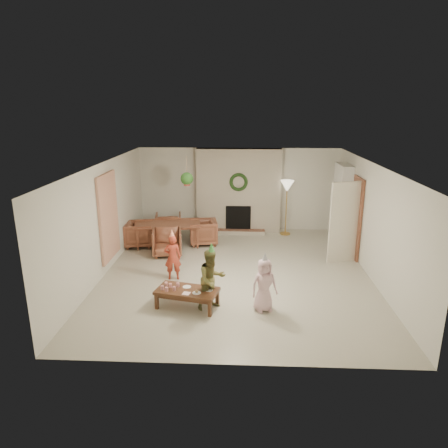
# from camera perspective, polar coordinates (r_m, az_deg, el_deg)

# --- Properties ---
(floor) EXTENTS (7.00, 7.00, 0.00)m
(floor) POSITION_cam_1_polar(r_m,az_deg,el_deg) (9.55, 1.70, -6.76)
(floor) COLOR #B7B29E
(floor) RESTS_ON ground
(ceiling) EXTENTS (7.00, 7.00, 0.00)m
(ceiling) POSITION_cam_1_polar(r_m,az_deg,el_deg) (8.87, 1.83, 8.26)
(ceiling) COLOR white
(ceiling) RESTS_ON wall_back
(wall_back) EXTENTS (7.00, 0.00, 7.00)m
(wall_back) POSITION_cam_1_polar(r_m,az_deg,el_deg) (12.54, 2.05, 4.84)
(wall_back) COLOR silver
(wall_back) RESTS_ON floor
(wall_front) EXTENTS (7.00, 0.00, 7.00)m
(wall_front) POSITION_cam_1_polar(r_m,az_deg,el_deg) (5.85, 1.14, -8.91)
(wall_front) COLOR silver
(wall_front) RESTS_ON floor
(wall_left) EXTENTS (0.00, 7.00, 7.00)m
(wall_left) POSITION_cam_1_polar(r_m,az_deg,el_deg) (9.66, -16.34, 0.69)
(wall_left) COLOR silver
(wall_left) RESTS_ON floor
(wall_right) EXTENTS (0.00, 7.00, 7.00)m
(wall_right) POSITION_cam_1_polar(r_m,az_deg,el_deg) (9.57, 20.02, 0.21)
(wall_right) COLOR silver
(wall_right) RESTS_ON floor
(fireplace_mass) EXTENTS (2.50, 0.40, 2.50)m
(fireplace_mass) POSITION_cam_1_polar(r_m,az_deg,el_deg) (12.34, 2.04, 4.65)
(fireplace_mass) COLOR #5B3118
(fireplace_mass) RESTS_ON floor
(fireplace_hearth) EXTENTS (1.60, 0.30, 0.12)m
(fireplace_hearth) POSITION_cam_1_polar(r_m,az_deg,el_deg) (12.30, 1.96, -1.11)
(fireplace_hearth) COLOR #5F291A
(fireplace_hearth) RESTS_ON floor
(fireplace_firebox) EXTENTS (0.75, 0.12, 0.75)m
(fireplace_firebox) POSITION_cam_1_polar(r_m,az_deg,el_deg) (12.35, 1.99, 0.85)
(fireplace_firebox) COLOR black
(fireplace_firebox) RESTS_ON floor
(fireplace_wreath) EXTENTS (0.54, 0.10, 0.54)m
(fireplace_wreath) POSITION_cam_1_polar(r_m,az_deg,el_deg) (12.06, 2.04, 5.83)
(fireplace_wreath) COLOR #183614
(fireplace_wreath) RESTS_ON fireplace_mass
(floor_lamp_base) EXTENTS (0.30, 0.30, 0.03)m
(floor_lamp_base) POSITION_cam_1_polar(r_m,az_deg,el_deg) (12.43, 8.49, -1.32)
(floor_lamp_base) COLOR gold
(floor_lamp_base) RESTS_ON floor
(floor_lamp_post) EXTENTS (0.03, 0.03, 1.46)m
(floor_lamp_post) POSITION_cam_1_polar(r_m,az_deg,el_deg) (12.22, 8.63, 2.00)
(floor_lamp_post) COLOR gold
(floor_lamp_post) RESTS_ON floor
(floor_lamp_shade) EXTENTS (0.39, 0.39, 0.32)m
(floor_lamp_shade) POSITION_cam_1_polar(r_m,az_deg,el_deg) (12.07, 8.77, 5.23)
(floor_lamp_shade) COLOR beige
(floor_lamp_shade) RESTS_ON floor_lamp_post
(bookshelf_carcass) EXTENTS (0.30, 1.00, 2.20)m
(bookshelf_carcass) POSITION_cam_1_polar(r_m,az_deg,el_deg) (11.71, 16.01, 2.64)
(bookshelf_carcass) COLOR white
(bookshelf_carcass) RESTS_ON floor
(bookshelf_shelf_a) EXTENTS (0.30, 0.92, 0.03)m
(bookshelf_shelf_a) POSITION_cam_1_polar(r_m,az_deg,el_deg) (11.87, 15.67, -0.41)
(bookshelf_shelf_a) COLOR white
(bookshelf_shelf_a) RESTS_ON bookshelf_carcass
(bookshelf_shelf_b) EXTENTS (0.30, 0.92, 0.03)m
(bookshelf_shelf_b) POSITION_cam_1_polar(r_m,az_deg,el_deg) (11.77, 15.82, 1.46)
(bookshelf_shelf_b) COLOR white
(bookshelf_shelf_b) RESTS_ON bookshelf_carcass
(bookshelf_shelf_c) EXTENTS (0.30, 0.92, 0.03)m
(bookshelf_shelf_c) POSITION_cam_1_polar(r_m,az_deg,el_deg) (11.68, 15.97, 3.35)
(bookshelf_shelf_c) COLOR white
(bookshelf_shelf_c) RESTS_ON bookshelf_carcass
(bookshelf_shelf_d) EXTENTS (0.30, 0.92, 0.03)m
(bookshelf_shelf_d) POSITION_cam_1_polar(r_m,az_deg,el_deg) (11.60, 16.12, 5.28)
(bookshelf_shelf_d) COLOR white
(bookshelf_shelf_d) RESTS_ON bookshelf_carcass
(books_row_lower) EXTENTS (0.20, 0.40, 0.24)m
(books_row_lower) POSITION_cam_1_polar(r_m,az_deg,el_deg) (11.69, 15.78, 0.04)
(books_row_lower) COLOR red
(books_row_lower) RESTS_ON bookshelf_shelf_a
(books_row_mid) EXTENTS (0.20, 0.44, 0.24)m
(books_row_mid) POSITION_cam_1_polar(r_m,az_deg,el_deg) (11.78, 15.72, 2.18)
(books_row_mid) COLOR #2A499C
(books_row_mid) RESTS_ON bookshelf_shelf_b
(books_row_upper) EXTENTS (0.20, 0.36, 0.22)m
(books_row_upper) POSITION_cam_1_polar(r_m,az_deg,el_deg) (11.55, 16.03, 3.87)
(books_row_upper) COLOR #A58923
(books_row_upper) RESTS_ON bookshelf_shelf_c
(door_frame) EXTENTS (0.05, 0.86, 2.04)m
(door_frame) POSITION_cam_1_polar(r_m,az_deg,el_deg) (10.73, 17.88, 0.81)
(door_frame) COLOR brown
(door_frame) RESTS_ON floor
(door_leaf) EXTENTS (0.77, 0.32, 2.00)m
(door_leaf) POSITION_cam_1_polar(r_m,az_deg,el_deg) (10.28, 16.36, 0.18)
(door_leaf) COLOR beige
(door_leaf) RESTS_ON floor
(curtain_panel) EXTENTS (0.06, 1.20, 2.00)m
(curtain_panel) POSITION_cam_1_polar(r_m,az_deg,el_deg) (9.83, -15.75, 1.00)
(curtain_panel) COLOR beige
(curtain_panel) RESTS_ON wall_left
(dining_table) EXTENTS (1.89, 1.24, 0.62)m
(dining_table) POSITION_cam_1_polar(r_m,az_deg,el_deg) (11.36, -7.79, -1.42)
(dining_table) COLOR brown
(dining_table) RESTS_ON floor
(dining_chair_near) EXTENTS (0.84, 0.86, 0.68)m
(dining_chair_near) POSITION_cam_1_polar(r_m,az_deg,el_deg) (10.62, -7.89, -2.52)
(dining_chair_near) COLOR brown
(dining_chair_near) RESTS_ON floor
(dining_chair_far) EXTENTS (0.84, 0.86, 0.68)m
(dining_chair_far) POSITION_cam_1_polar(r_m,az_deg,el_deg) (12.09, -7.72, -0.17)
(dining_chair_far) COLOR brown
(dining_chair_far) RESTS_ON floor
(dining_chair_left) EXTENTS (0.86, 0.84, 0.68)m
(dining_chair_left) POSITION_cam_1_polar(r_m,az_deg,el_deg) (11.40, -11.69, -1.38)
(dining_chair_left) COLOR brown
(dining_chair_left) RESTS_ON floor
(dining_chair_right) EXTENTS (0.86, 0.84, 0.68)m
(dining_chair_right) POSITION_cam_1_polar(r_m,az_deg,el_deg) (11.36, -2.92, -1.12)
(dining_chair_right) COLOR brown
(dining_chair_right) RESTS_ON floor
(hanging_plant_cord) EXTENTS (0.01, 0.01, 0.70)m
(hanging_plant_cord) POSITION_cam_1_polar(r_m,az_deg,el_deg) (10.51, -5.21, 7.53)
(hanging_plant_cord) COLOR tan
(hanging_plant_cord) RESTS_ON ceiling
(hanging_plant_pot) EXTENTS (0.16, 0.16, 0.12)m
(hanging_plant_pot) POSITION_cam_1_polar(r_m,az_deg,el_deg) (10.57, -5.17, 5.66)
(hanging_plant_pot) COLOR #A34034
(hanging_plant_pot) RESTS_ON hanging_plant_cord
(hanging_plant_foliage) EXTENTS (0.32, 0.32, 0.32)m
(hanging_plant_foliage) POSITION_cam_1_polar(r_m,az_deg,el_deg) (10.54, -5.18, 6.30)
(hanging_plant_foliage) COLOR #23541C
(hanging_plant_foliage) RESTS_ON hanging_plant_pot
(coffee_table_top) EXTENTS (1.27, 0.83, 0.05)m
(coffee_table_top) POSITION_cam_1_polar(r_m,az_deg,el_deg) (7.93, -5.15, -9.24)
(coffee_table_top) COLOR #502F1A
(coffee_table_top) RESTS_ON floor
(coffee_table_apron) EXTENTS (1.16, 0.73, 0.07)m
(coffee_table_apron) POSITION_cam_1_polar(r_m,az_deg,el_deg) (7.95, -5.14, -9.64)
(coffee_table_apron) COLOR #502F1A
(coffee_table_apron) RESTS_ON floor
(coffee_leg_fl) EXTENTS (0.08, 0.08, 0.30)m
(coffee_leg_fl) POSITION_cam_1_polar(r_m,az_deg,el_deg) (8.00, -9.33, -10.57)
(coffee_leg_fl) COLOR #502F1A
(coffee_leg_fl) RESTS_ON floor
(coffee_leg_fr) EXTENTS (0.08, 0.08, 0.30)m
(coffee_leg_fr) POSITION_cam_1_polar(r_m,az_deg,el_deg) (7.65, -1.98, -11.69)
(coffee_leg_fr) COLOR #502F1A
(coffee_leg_fr) RESTS_ON floor
(coffee_leg_bl) EXTENTS (0.08, 0.08, 0.30)m
(coffee_leg_bl) POSITION_cam_1_polar(r_m,az_deg,el_deg) (8.39, -7.95, -9.19)
(coffee_leg_bl) COLOR #502F1A
(coffee_leg_bl) RESTS_ON floor
(coffee_leg_br) EXTENTS (0.08, 0.08, 0.30)m
(coffee_leg_br) POSITION_cam_1_polar(r_m,az_deg,el_deg) (8.05, -0.93, -10.17)
(coffee_leg_br) COLOR #502F1A
(coffee_leg_br) RESTS_ON floor
(cup_a) EXTENTS (0.08, 0.08, 0.08)m
(cup_a) POSITION_cam_1_polar(r_m,az_deg,el_deg) (7.95, -8.56, -8.75)
(cup_a) COLOR silver
(cup_a) RESTS_ON coffee_table_top
(cup_b) EXTENTS (0.08, 0.08, 0.08)m
(cup_b) POSITION_cam_1_polar(r_m,az_deg,el_deg) (8.10, -8.04, -8.25)
(cup_b) COLOR silver
(cup_b) RESTS_ON coffee_table_top
(cup_c) EXTENTS (0.08, 0.08, 0.08)m
(cup_c) POSITION_cam_1_polar(r_m,az_deg,el_deg) (7.87, -7.97, -8.99)
(cup_c) COLOR silver
(cup_c) RESTS_ON coffee_table_top
(cup_d) EXTENTS (0.08, 0.08, 0.08)m
(cup_d) POSITION_cam_1_polar(r_m,az_deg,el_deg) (8.02, -7.46, -8.47)
(cup_d) COLOR silver
(cup_d) RESTS_ON coffee_table_top
(cup_e) EXTENTS (0.08, 0.08, 0.08)m
(cup_e) POSITION_cam_1_polar(r_m,az_deg,el_deg) (7.88, -6.92, -8.90)
(cup_e) COLOR silver
(cup_e) RESTS_ON coffee_table_top
(cup_f) EXTENTS (0.08, 0.08, 0.08)m
(cup_f) POSITION_cam_1_polar(r_m,az_deg,el_deg) (8.03, -6.42, -8.39)
(cup_f) COLOR silver
(cup_f) RESTS_ON coffee_table_top
(plate_a) EXTENTS (0.19, 0.19, 0.01)m
(plate_a) POSITION_cam_1_polar(r_m,az_deg,el_deg) (8.02, -5.18, -8.68)
(plate_a) COLOR white
(plate_a) RESTS_ON coffee_table_top
(plate_b) EXTENTS (0.19, 0.19, 0.01)m
(plate_b) POSITION_cam_1_polar(r_m,az_deg,el_deg) (7.77, -3.83, -9.52)
(plate_b) COLOR white
(plate_b) RESTS_ON coffee_table_top
(plate_c) EXTENTS (0.19, 0.19, 0.01)m
(plate_c) POSITION_cam_1_polar(r_m,az_deg,el_deg) (7.87, -2.14, -9.14)
(plate_c) COLOR white
(plate_c) RESTS_ON coffee_table_top
(food_scoop) EXTENTS (0.08, 0.08, 0.06)m
(food_scoop) POSITION_cam_1_polar(r_m,az_deg,el_deg) (7.75, -3.83, -9.29)
(food_scoop) COLOR tan
(food_scoop) RESTS_ON plate_b
(napkin_left) EXTENTS (0.16, 0.16, 0.01)m
(napkin_left) POSITION_cam_1_polar(r_m,az_deg,el_deg) (7.76, -5.27, -9.57)
(napkin_left) COLOR #FFBBCB
(napkin_left) RESTS_ON coffee_table_top
(napkin_right) EXTENTS (0.16, 0.16, 0.01)m
(napkin_right) POSITION_cam_1_polar(r_m,az_deg,el_deg) (7.95, -2.60, -8.86)
(napkin_right) COLOR #FFBBCB
(napkin_right) RESTS_ON coffee_table_top
(child_red) EXTENTS (0.40, 0.29, 1.02)m
(child_red) POSITION_cam_1_polar(r_m,az_deg,el_deg) (9.10, -7.14, -4.63)
(child_red) COLOR #A83624
(child_red) RESTS_ON floor
(party_hat_red) EXTENTS (0.16, 0.16, 0.19)m
(party_hat_red) POSITION_cam_1_polar(r_m,az_deg,el_deg) (8.92, -7.26, -1.31)
(party_hat_red) COLOR #F5B951
(party_hat_red) RESTS_ON child_red
(child_plaid) EXTENTS (0.72, 0.68, 1.17)m
(child_plaid) POSITION_cam_1_polar(r_m,az_deg,el_deg) (7.76, -1.73, -7.71)
(child_plaid) COLOR brown
(child_plaid) RESTS_ON floor
(party_hat_plaid) EXTENTS (0.17, 0.17, 0.19)m
(party_hat_plaid) POSITION_cam_1_polar(r_m,az_deg,el_deg) (7.52, -1.77, -3.33)
(party_hat_plaid) COLOR green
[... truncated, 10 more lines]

